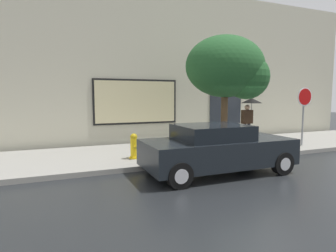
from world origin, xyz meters
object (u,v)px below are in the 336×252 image
object	(u,v)px
fire_hydrant	(134,146)
pedestrian_with_umbrella	(250,108)
parked_car	(217,149)
stop_sign	(304,105)
street_tree	(230,69)

from	to	relation	value
fire_hydrant	pedestrian_with_umbrella	world-z (taller)	pedestrian_with_umbrella
parked_car	fire_hydrant	bearing A→B (deg)	131.65
fire_hydrant	stop_sign	bearing A→B (deg)	-2.07
fire_hydrant	street_tree	world-z (taller)	street_tree
fire_hydrant	street_tree	bearing A→B (deg)	-4.27
parked_car	street_tree	distance (m)	3.43
parked_car	stop_sign	xyz separation A→B (m)	(5.24, 1.81, 1.13)
stop_sign	parked_car	bearing A→B (deg)	-160.93
parked_car	stop_sign	distance (m)	5.66
parked_car	street_tree	world-z (taller)	street_tree
parked_car	stop_sign	bearing A→B (deg)	19.07
parked_car	pedestrian_with_umbrella	size ratio (longest dim) A/B	2.18
parked_car	fire_hydrant	xyz separation A→B (m)	(-1.84, 2.07, -0.14)
parked_car	pedestrian_with_umbrella	world-z (taller)	pedestrian_with_umbrella
fire_hydrant	pedestrian_with_umbrella	size ratio (longest dim) A/B	0.42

